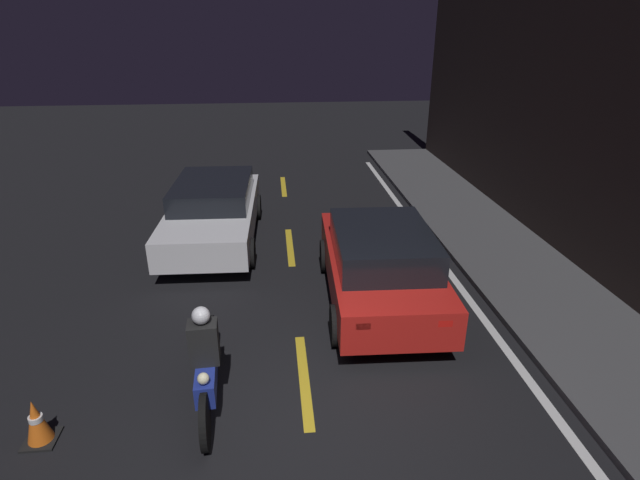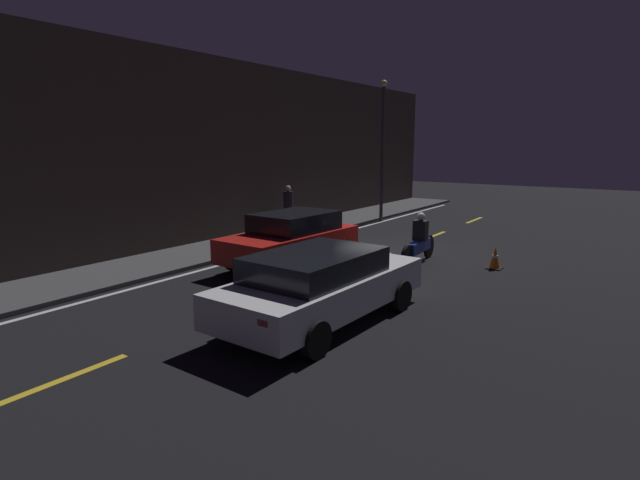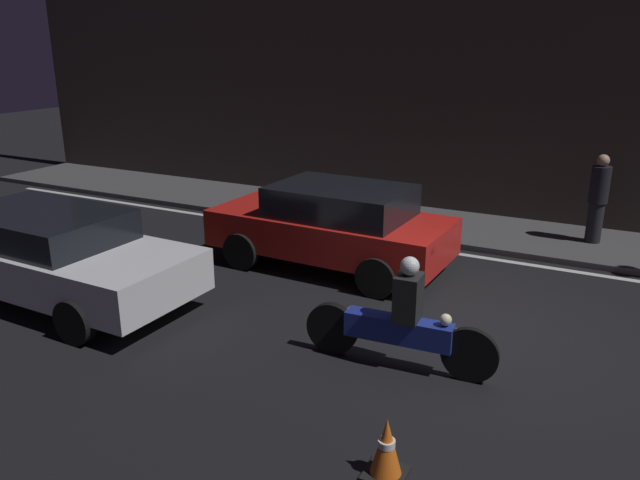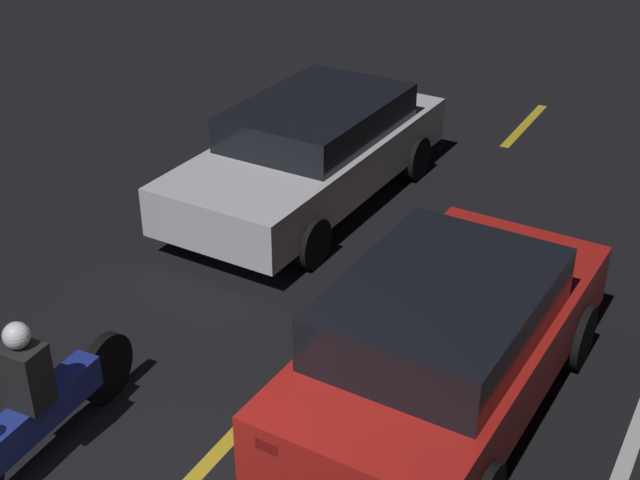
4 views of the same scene
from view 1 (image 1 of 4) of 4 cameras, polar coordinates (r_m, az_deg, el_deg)
ground_plane at (r=6.40m, az=-1.17°, el=-21.15°), size 56.00×56.00×0.00m
lane_dash_a at (r=15.23m, az=-4.19°, el=6.14°), size 2.00×0.14×0.01m
lane_dash_b at (r=11.01m, az=-3.46°, el=-0.74°), size 2.00×0.14×0.01m
lane_dash_c at (r=7.14m, az=-1.83°, el=-15.53°), size 2.00×0.14×0.01m
lane_solid_kerb at (r=7.24m, az=25.21°, el=-17.58°), size 25.20×0.14×0.01m
sedan_white at (r=11.34m, az=-12.07°, el=3.41°), size 4.52×2.04×1.34m
taxi_red at (r=8.56m, az=6.85°, el=-2.63°), size 4.07×1.98×1.43m
motorcycle at (r=6.68m, az=-12.83°, el=-13.25°), size 2.34×0.38×1.40m
traffic_cone_near at (r=6.93m, az=-29.66°, el=-17.61°), size 0.37×0.37×0.58m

